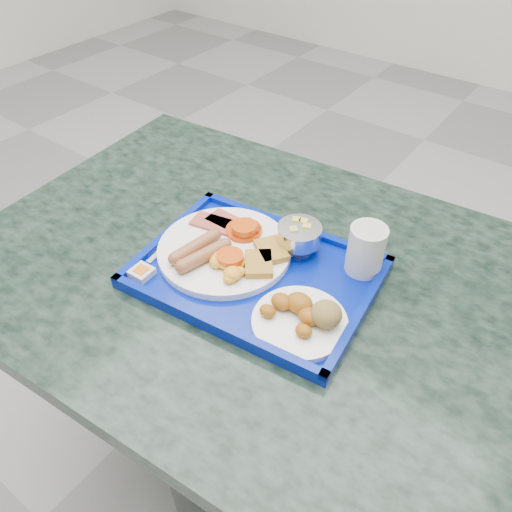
{
  "coord_description": "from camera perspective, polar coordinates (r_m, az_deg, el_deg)",
  "views": [
    {
      "loc": [
        0.8,
        -0.74,
        1.46
      ],
      "look_at": [
        0.38,
        -0.18,
        0.84
      ],
      "focal_mm": 35.0,
      "sensor_mm": 36.0,
      "label": 1
    }
  ],
  "objects": [
    {
      "name": "knife",
      "position": [
        1.05,
        -9.61,
        2.18
      ],
      "size": [
        0.01,
        0.19,
        0.0
      ],
      "primitive_type": "cube",
      "rotation": [
        0.0,
        0.0,
        -0.01
      ],
      "color": "silver",
      "rests_on": "tray"
    },
    {
      "name": "floor",
      "position": [
        1.82,
        -6.33,
        -11.98
      ],
      "size": [
        6.0,
        6.0,
        0.0
      ],
      "primitive_type": "plane",
      "color": "#9B9B9D",
      "rests_on": "ground"
    },
    {
      "name": "juice_cup",
      "position": [
        0.95,
        12.48,
        0.88
      ],
      "size": [
        0.07,
        0.07,
        0.1
      ],
      "color": "silver",
      "rests_on": "tray"
    },
    {
      "name": "main_plate",
      "position": [
        0.99,
        -3.42,
        0.75
      ],
      "size": [
        0.27,
        0.27,
        0.04
      ],
      "rotation": [
        0.0,
        0.0,
        -0.3
      ],
      "color": "white",
      "rests_on": "tray"
    },
    {
      "name": "fruit_bowl",
      "position": [
        0.99,
        4.97,
        2.44
      ],
      "size": [
        0.09,
        0.09,
        0.06
      ],
      "color": "silver",
      "rests_on": "tray"
    },
    {
      "name": "spoon",
      "position": [
        1.06,
        -7.14,
        3.2
      ],
      "size": [
        0.05,
        0.18,
        0.01
      ],
      "rotation": [
        0.0,
        0.0,
        0.18
      ],
      "color": "silver",
      "rests_on": "tray"
    },
    {
      "name": "table",
      "position": [
        1.13,
        1.76,
        -9.37
      ],
      "size": [
        1.32,
        0.94,
        0.79
      ],
      "rotation": [
        0.0,
        0.0,
        0.08
      ],
      "color": "gray",
      "rests_on": "floor"
    },
    {
      "name": "tray",
      "position": [
        0.96,
        0.0,
        -2.03
      ],
      "size": [
        0.48,
        0.37,
        0.03
      ],
      "rotation": [
        0.0,
        0.0,
        0.11
      ],
      "color": "#031998",
      "rests_on": "table"
    },
    {
      "name": "bread_plate",
      "position": [
        0.86,
        5.48,
        -6.95
      ],
      "size": [
        0.17,
        0.17,
        0.05
      ],
      "rotation": [
        0.0,
        0.0,
        -0.14
      ],
      "color": "white",
      "rests_on": "tray"
    },
    {
      "name": "jam_packet",
      "position": [
        0.97,
        -12.92,
        -1.83
      ],
      "size": [
        0.04,
        0.04,
        0.02
      ],
      "rotation": [
        0.0,
        0.0,
        0.04
      ],
      "color": "silver",
      "rests_on": "tray"
    }
  ]
}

